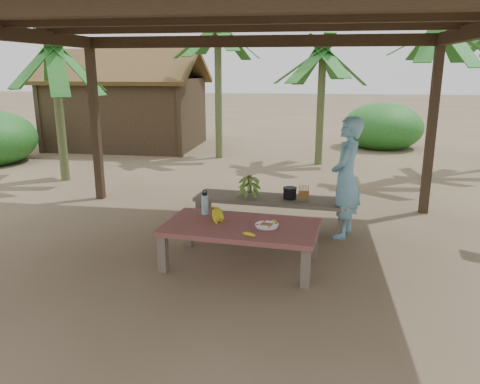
% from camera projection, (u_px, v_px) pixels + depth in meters
% --- Properties ---
extents(ground, '(80.00, 80.00, 0.00)m').
position_uv_depth(ground, '(230.00, 256.00, 5.89)').
color(ground, brown).
rests_on(ground, ground).
extents(pavilion, '(6.60, 5.60, 2.95)m').
position_uv_depth(pavilion, '(228.00, 22.00, 5.17)').
color(pavilion, black).
rests_on(pavilion, ground).
extents(work_table, '(1.89, 1.16, 0.50)m').
position_uv_depth(work_table, '(241.00, 230.00, 5.52)').
color(work_table, brown).
rests_on(work_table, ground).
extents(bench, '(2.24, 0.79, 0.45)m').
position_uv_depth(bench, '(270.00, 201.00, 6.86)').
color(bench, brown).
rests_on(bench, ground).
extents(ripe_banana_bunch, '(0.32, 0.29, 0.17)m').
position_uv_depth(ripe_banana_bunch, '(212.00, 213.00, 5.65)').
color(ripe_banana_bunch, yellow).
rests_on(ripe_banana_bunch, work_table).
extents(plate, '(0.27, 0.27, 0.04)m').
position_uv_depth(plate, '(267.00, 225.00, 5.42)').
color(plate, white).
rests_on(plate, work_table).
extents(loose_banana_front, '(0.15, 0.07, 0.04)m').
position_uv_depth(loose_banana_front, '(249.00, 234.00, 5.12)').
color(loose_banana_front, yellow).
rests_on(loose_banana_front, work_table).
extents(loose_banana_side, '(0.12, 0.15, 0.04)m').
position_uv_depth(loose_banana_side, '(275.00, 223.00, 5.50)').
color(loose_banana_side, yellow).
rests_on(loose_banana_side, work_table).
extents(water_flask, '(0.09, 0.09, 0.32)m').
position_uv_depth(water_flask, '(205.00, 204.00, 5.87)').
color(water_flask, teal).
rests_on(water_flask, work_table).
extents(green_banana_stalk, '(0.32, 0.32, 0.33)m').
position_uv_depth(green_banana_stalk, '(250.00, 185.00, 6.87)').
color(green_banana_stalk, '#598C2D').
rests_on(green_banana_stalk, bench).
extents(cooking_pot, '(0.19, 0.19, 0.16)m').
position_uv_depth(cooking_pot, '(290.00, 193.00, 6.77)').
color(cooking_pot, black).
rests_on(cooking_pot, bench).
extents(skewer_rack, '(0.19, 0.10, 0.24)m').
position_uv_depth(skewer_rack, '(304.00, 193.00, 6.65)').
color(skewer_rack, '#A57F47').
rests_on(skewer_rack, bench).
extents(woman, '(0.54, 0.69, 1.67)m').
position_uv_depth(woman, '(346.00, 178.00, 6.38)').
color(woman, '#68A7C5').
rests_on(woman, ground).
extents(hut, '(4.40, 3.43, 2.85)m').
position_uv_depth(hut, '(129.00, 109.00, 13.92)').
color(hut, black).
rests_on(hut, ground).
extents(banana_plant_ne, '(1.80, 1.80, 3.34)m').
position_uv_depth(banana_plant_ne, '(440.00, 39.00, 9.23)').
color(banana_plant_ne, '#596638').
rests_on(banana_plant_ne, ground).
extents(banana_plant_n, '(1.80, 1.80, 2.93)m').
position_uv_depth(banana_plant_n, '(323.00, 61.00, 10.91)').
color(banana_plant_n, '#596638').
rests_on(banana_plant_n, ground).
extents(banana_plant_nw, '(1.80, 1.80, 3.55)m').
position_uv_depth(banana_plant_nw, '(218.00, 37.00, 11.59)').
color(banana_plant_nw, '#596638').
rests_on(banana_plant_nw, ground).
extents(banana_plant_w, '(1.80, 1.80, 2.89)m').
position_uv_depth(banana_plant_w, '(54.00, 62.00, 9.27)').
color(banana_plant_w, '#596638').
rests_on(banana_plant_w, ground).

